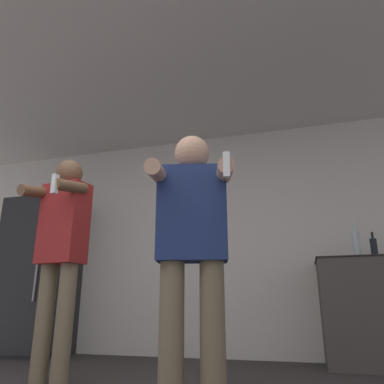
{
  "coord_description": "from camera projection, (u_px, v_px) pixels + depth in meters",
  "views": [
    {
      "loc": [
        1.16,
        -1.2,
        0.52
      ],
      "look_at": [
        0.53,
        0.94,
        1.21
      ],
      "focal_mm": 35.0,
      "sensor_mm": 36.0,
      "label": 1
    }
  ],
  "objects": [
    {
      "name": "person_woman_foreground",
      "position": [
        192.0,
        240.0,
        2.24
      ],
      "size": [
        0.57,
        0.57,
        1.58
      ],
      "color": "#75664C",
      "rests_on": "ground_plane"
    },
    {
      "name": "bottle_tall_gin",
      "position": [
        356.0,
        244.0,
        3.52
      ],
      "size": [
        0.06,
        0.06,
        0.34
      ],
      "color": "silver",
      "rests_on": "counter"
    },
    {
      "name": "person_man_side",
      "position": [
        61.0,
        244.0,
        2.82
      ],
      "size": [
        0.45,
        0.46,
        1.66
      ],
      "color": "#75664C",
      "rests_on": "ground_plane"
    },
    {
      "name": "ceiling_slab",
      "position": [
        153.0,
        71.0,
        3.39
      ],
      "size": [
        7.0,
        3.5,
        0.05
      ],
      "color": "silver",
      "rests_on": "wall_back"
    },
    {
      "name": "wall_back",
      "position": [
        198.0,
        240.0,
        4.4
      ],
      "size": [
        7.0,
        0.06,
        2.55
      ],
      "color": "silver",
      "rests_on": "ground_plane"
    },
    {
      "name": "refrigerator",
      "position": [
        39.0,
        275.0,
        4.45
      ],
      "size": [
        0.76,
        0.7,
        1.79
      ],
      "color": "#262628",
      "rests_on": "ground_plane"
    },
    {
      "name": "bottle_short_whiskey",
      "position": [
        374.0,
        247.0,
        3.47
      ],
      "size": [
        0.06,
        0.06,
        0.24
      ],
      "color": "black",
      "rests_on": "counter"
    }
  ]
}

